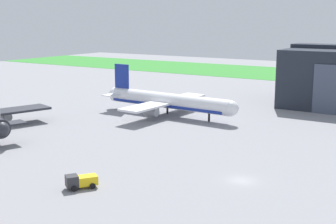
# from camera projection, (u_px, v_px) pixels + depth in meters

# --- Properties ---
(ground_plane) EXTENTS (440.00, 440.00, 0.00)m
(ground_plane) POSITION_uv_depth(u_px,v_px,m) (242.00, 181.00, 76.77)
(ground_plane) COLOR gray
(airliner_far_left) EXTENTS (42.81, 32.73, 13.40)m
(airliner_far_left) POSITION_uv_depth(u_px,v_px,m) (168.00, 101.00, 127.57)
(airliner_far_left) COLOR white
(airliner_far_left) RESTS_ON ground_plane
(baggage_tug) EXTENTS (4.43, 5.20, 2.27)m
(baggage_tug) POSITION_uv_depth(u_px,v_px,m) (81.00, 181.00, 73.15)
(baggage_tug) COLOR #2D2D33
(baggage_tug) RESTS_ON ground_plane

